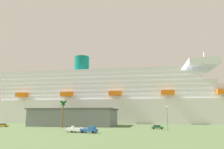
{
  "coord_description": "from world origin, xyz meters",
  "views": [
    {
      "loc": [
        19.3,
        -86.2,
        5.97
      ],
      "look_at": [
        -3.9,
        33.75,
        28.64
      ],
      "focal_mm": 34.42,
      "sensor_mm": 36.0,
      "label": 1
    }
  ],
  "objects": [
    {
      "name": "terminal_building",
      "position": [
        -22.17,
        24.29,
        4.5
      ],
      "size": [
        44.13,
        26.45,
        8.94
      ],
      "color": "slate",
      "rests_on": "ground_plane"
    },
    {
      "name": "street_lamp",
      "position": [
        23.99,
        -3.74,
        5.76
      ],
      "size": [
        0.56,
        0.56,
        9.0
      ],
      "color": "slate",
      "rests_on": "ground_plane"
    },
    {
      "name": "parked_car_yellow_taxi",
      "position": [
        -52.07,
        7.61,
        0.83
      ],
      "size": [
        4.68,
        2.74,
        1.58
      ],
      "color": "yellow",
      "rests_on": "ground_plane"
    },
    {
      "name": "pickup_truck",
      "position": [
        -1.38,
        -17.41,
        1.04
      ],
      "size": [
        5.88,
        3.11,
        2.2
      ],
      "color": "#2659A5",
      "rests_on": "ground_plane"
    },
    {
      "name": "cruise_ship",
      "position": [
        -5.54,
        64.34,
        15.22
      ],
      "size": [
        222.41,
        37.63,
        53.89
      ],
      "color": "white",
      "rests_on": "ground_plane"
    },
    {
      "name": "ground_plane",
      "position": [
        0.0,
        30.0,
        0.0
      ],
      "size": [
        600.0,
        600.0,
        0.0
      ],
      "primitive_type": "plane",
      "color": "#567042"
    },
    {
      "name": "small_boat_on_trailer",
      "position": [
        -6.4,
        -16.44,
        0.96
      ],
      "size": [
        7.72,
        3.07,
        2.15
      ],
      "color": "#595960",
      "rests_on": "ground_plane"
    },
    {
      "name": "parked_car_green_wagon",
      "position": [
        20.45,
        5.93,
        0.83
      ],
      "size": [
        4.89,
        2.25,
        1.58
      ],
      "color": "#2D723F",
      "rests_on": "ground_plane"
    },
    {
      "name": "palm_tree",
      "position": [
        -20.8,
        5.23,
        9.5
      ],
      "size": [
        3.28,
        3.69,
        12.05
      ],
      "color": "brown",
      "rests_on": "ground_plane"
    }
  ]
}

